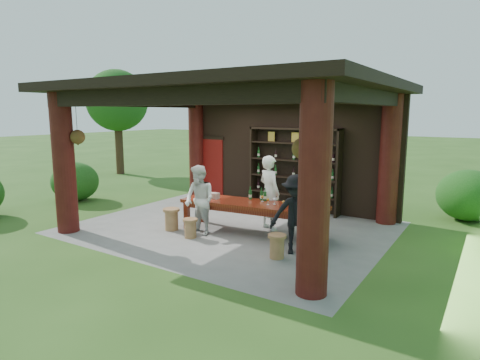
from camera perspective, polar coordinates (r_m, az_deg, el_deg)
The scene contains 15 objects.
ground at distance 10.12m, azimuth -1.24°, elevation -6.75°, with size 90.00×90.00×0.00m, color #2D5119.
pavilion at distance 10.10m, azimuth 0.02°, elevation 5.52°, with size 7.50×6.00×3.60m.
wine_shelf at distance 11.70m, azimuth 7.64°, elevation 1.47°, with size 2.75×0.42×2.42m.
tasting_table at distance 9.48m, azimuth 1.88°, elevation -3.90°, with size 3.60×1.30×0.75m.
stool_near_left at distance 9.32m, azimuth -7.08°, elevation -6.74°, with size 0.34×0.34×0.45m.
stool_near_right at distance 8.03m, azimuth 5.28°, elevation -9.27°, with size 0.36×0.36×0.48m.
stool_far_left at distance 9.98m, azimuth -9.73°, elevation -5.43°, with size 0.41×0.41×0.54m.
host at distance 9.83m, azimuth 4.19°, elevation -1.79°, with size 0.66×0.44×1.82m, color white.
guest_woman at distance 9.44m, azimuth -5.78°, elevation -2.87°, with size 0.80×0.62×1.64m, color silver.
guest_man at distance 8.18m, azimuth 7.98°, elevation -4.88°, with size 1.05×0.60×1.63m, color black.
table_bottles at distance 9.71m, azimuth 2.70°, elevation -1.95°, with size 0.48×0.12×0.31m.
table_glasses at distance 9.25m, azimuth 5.15°, elevation -3.07°, with size 0.90×0.29×0.15m.
napkin_basket at distance 9.91m, azimuth -3.77°, elevation -2.24°, with size 0.26×0.18×0.14m, color #BF6672.
shrubs at distance 9.62m, azimuth 11.56°, elevation -4.36°, with size 15.44×8.65×1.36m.
trees at distance 10.16m, azimuth 20.25°, elevation 11.95°, with size 21.73×10.03×4.80m.
Camera 1 is at (5.44, -8.04, 2.84)m, focal length 30.00 mm.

